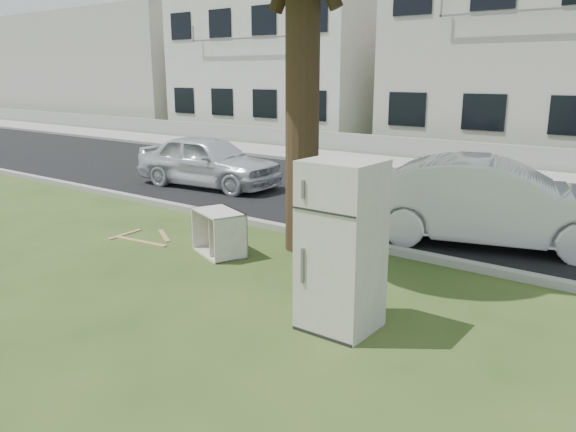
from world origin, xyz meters
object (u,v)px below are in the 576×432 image
Objects in this scene: car_center at (493,202)px; cabinet at (219,233)px; car_left at (208,161)px; fridge at (341,246)px.

cabinet is at bearing 117.06° from car_center.
cabinet is 5.69m from car_left.
fridge reaches higher than car_left.
car_center reaches higher than cabinet.
cabinet is (-2.98, 1.13, -0.61)m from fridge.
car_center is 1.14× the size of car_left.
cabinet is at bearing -139.09° from car_left.
car_left is (-7.43, 0.76, -0.07)m from car_center.
cabinet is 0.20× the size of car_center.
fridge is 8.71m from car_left.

